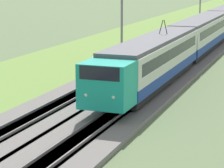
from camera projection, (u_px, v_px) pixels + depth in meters
The scene contains 7 objects.
ballast_main at pixel (158, 53), 55.35m from camera, with size 240.00×4.40×0.30m.
ballast_adjacent at pixel (196, 55), 53.96m from camera, with size 240.00×4.40×0.30m.
track_main at pixel (158, 53), 55.34m from camera, with size 240.00×1.57×0.45m.
track_adjacent at pixel (196, 55), 53.96m from camera, with size 240.00×1.57×0.45m.
grass_verge at pixel (97, 51), 57.66m from camera, with size 240.00×11.61×0.12m.
passenger_train at pixel (218, 23), 65.45m from camera, with size 79.29×2.95×4.90m.
catenary_mast_mid at pixel (122, 7), 51.67m from camera, with size 0.22×2.56×9.91m.
Camera 1 is at (-3.08, -14.45, 8.53)m, focal length 85.00 mm.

